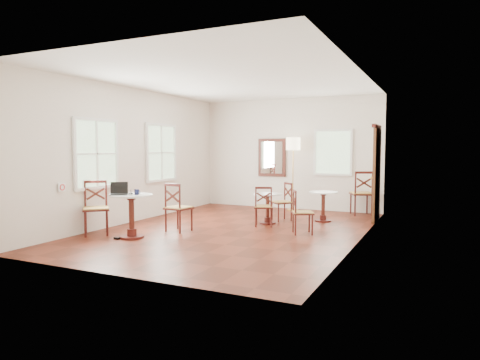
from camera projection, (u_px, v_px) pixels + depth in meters
The scene contains 17 objects.
ground at pixel (234, 230), 8.81m from camera, with size 7.00×7.00×0.00m, color #551C0E.
room_shell at pixel (237, 137), 8.94m from camera, with size 5.02×7.02×3.01m.
cafe_table_near at pixel (132, 211), 7.98m from camera, with size 0.77×0.77×0.81m.
cafe_table_mid at pixel (268, 205), 9.51m from camera, with size 0.63×0.63×0.67m.
cafe_table_back at pixel (323, 203), 9.79m from camera, with size 0.64×0.64×0.68m.
chair_near_a at pixel (178, 207), 8.62m from camera, with size 0.50×0.50×0.97m.
chair_near_b at pixel (96, 208), 8.30m from camera, with size 0.68×0.68×1.04m.
chair_mid_a at pixel (264, 206), 9.19m from camera, with size 0.51×0.51×0.86m.
chair_mid_b at pixel (301, 212), 8.38m from camera, with size 0.53×0.53×0.85m.
chair_back_a at pixel (362, 193), 10.74m from camera, with size 0.67×0.67×1.10m.
chair_back_b at pixel (283, 202), 9.94m from camera, with size 0.57×0.57×0.87m.
floor_lamp at pixel (293, 149), 11.44m from camera, with size 0.38×0.38×1.94m.
laptop at pixel (119, 191), 7.95m from camera, with size 0.41×0.40×0.23m.
mouse at pixel (131, 194), 7.96m from camera, with size 0.09×0.05×0.03m, color black.
navy_mug at pixel (137, 192), 7.93m from camera, with size 0.13×0.08×0.10m.
water_glass at pixel (130, 192), 7.78m from camera, with size 0.07×0.07×0.11m, color white.
power_adapter at pixel (117, 238), 7.89m from camera, with size 0.10×0.06×0.04m, color black.
Camera 1 is at (3.81, -7.83, 1.67)m, focal length 32.39 mm.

